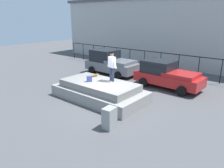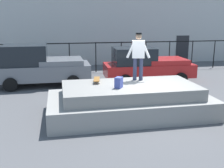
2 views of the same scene
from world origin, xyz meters
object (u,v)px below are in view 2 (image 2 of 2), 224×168
backpack (119,83)px  skateboarder (138,53)px  skateboard (97,79)px  car_grey_pickup_near (39,66)px  car_red_pickup_mid (146,65)px

backpack → skateboarder: bearing=-9.8°
skateboard → car_grey_pickup_near: bearing=117.4°
backpack → car_red_pickup_mid: (2.51, 4.86, -0.33)m
backpack → car_grey_pickup_near: 6.00m
car_red_pickup_mid → car_grey_pickup_near: bearing=175.5°
skateboarder → car_grey_pickup_near: (-3.76, 4.33, -1.06)m
backpack → car_grey_pickup_near: bearing=62.6°
skateboarder → car_grey_pickup_near: bearing=131.0°
skateboarder → backpack: skateboarder is taller
skateboarder → car_grey_pickup_near: 5.83m
skateboarder → car_red_pickup_mid: skateboarder is taller
car_grey_pickup_near → car_red_pickup_mid: size_ratio=1.00×
skateboard → skateboarder: bearing=0.3°
skateboard → car_red_pickup_mid: (3.10, 3.92, -0.25)m
skateboard → backpack: bearing=-58.2°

